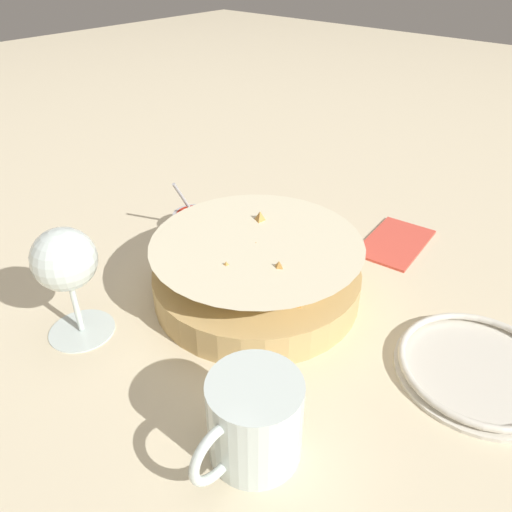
% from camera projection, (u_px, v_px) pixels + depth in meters
% --- Properties ---
extents(ground_plane, '(4.00, 4.00, 0.00)m').
position_uv_depth(ground_plane, '(250.00, 291.00, 0.67)').
color(ground_plane, beige).
extents(food_basket, '(0.27, 0.27, 0.09)m').
position_uv_depth(food_basket, '(257.00, 273.00, 0.65)').
color(food_basket, tan).
rests_on(food_basket, ground_plane).
extents(sauce_cup, '(0.07, 0.07, 0.10)m').
position_uv_depth(sauce_cup, '(194.00, 221.00, 0.80)').
color(sauce_cup, '#B7B7BC').
rests_on(sauce_cup, ground_plane).
extents(wine_glass, '(0.08, 0.08, 0.14)m').
position_uv_depth(wine_glass, '(65.00, 264.00, 0.55)').
color(wine_glass, silver).
rests_on(wine_glass, ground_plane).
extents(beer_mug, '(0.12, 0.09, 0.09)m').
position_uv_depth(beer_mug, '(254.00, 422.00, 0.45)').
color(beer_mug, silver).
rests_on(beer_mug, ground_plane).
extents(side_plate, '(0.18, 0.18, 0.01)m').
position_uv_depth(side_plate, '(479.00, 368.00, 0.55)').
color(side_plate, silver).
rests_on(side_plate, ground_plane).
extents(napkin, '(0.15, 0.10, 0.01)m').
position_uv_depth(napkin, '(395.00, 241.00, 0.77)').
color(napkin, '#DB4C3D').
rests_on(napkin, ground_plane).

